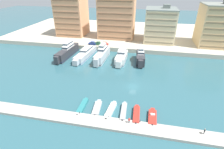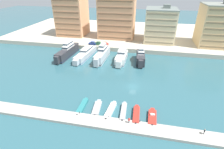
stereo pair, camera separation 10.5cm
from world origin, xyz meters
The scene contains 26 objects.
ground_plane centered at (0.00, 0.00, 0.00)m, with size 400.00×400.00×0.00m, color #2D5B66.
quay_promenade centered at (0.00, 68.34, 1.11)m, with size 180.00×70.00×2.23m, color #BCB29E.
pier_dock centered at (0.00, -20.77, 0.40)m, with size 120.00×4.43×0.80m, color #A8A399.
yacht_charcoal_far_left centered at (-35.45, 22.14, 2.69)m, with size 4.74×21.95×8.96m.
yacht_silver_left centered at (-26.27, 23.04, 1.77)m, with size 6.06×22.77×6.16m.
yacht_silver_mid_left centered at (-17.24, 21.74, 2.77)m, with size 4.39×19.48×9.19m.
yacht_white_center_left centered at (-7.72, 21.47, 2.13)m, with size 4.50×16.50×7.05m.
yacht_charcoal_center centered at (1.19, 22.36, 2.56)m, with size 4.69×14.94×8.60m.
motorboat_teal_far_left centered at (-13.95, -15.38, 0.40)m, with size 1.69×8.57×0.85m.
motorboat_grey_left centered at (-9.36, -15.02, 0.39)m, with size 2.65×7.58×0.84m.
motorboat_white_mid_left centered at (-5.13, -15.53, 0.51)m, with size 2.53×8.41×1.02m.
motorboat_grey_center_left centered at (-1.28, -15.20, 0.52)m, with size 1.91×8.41×1.04m.
motorboat_red_center centered at (2.46, -15.81, 0.52)m, with size 2.01×8.03×1.04m.
motorboat_red_center_right centered at (6.92, -15.94, 0.51)m, with size 2.26×7.23×1.47m.
car_blue_far_left centered at (-26.49, 35.89, 3.20)m, with size 4.15×2.01×1.80m.
car_green_left centered at (-23.27, 36.38, 3.20)m, with size 4.15×2.02×1.80m.
car_red_mid_left centered at (-19.47, 36.35, 3.20)m, with size 4.18×2.08×1.80m.
apartment_block_far_left centered at (-45.34, 54.53, 14.31)m, with size 17.68×16.87×26.07m.
apartment_block_left centered at (-15.84, 53.30, 14.33)m, with size 21.82×14.38×26.12m.
apartment_block_mid_left centered at (9.86, 51.22, 11.55)m, with size 17.00×18.07×20.54m.
apartment_block_center_left centered at (39.00, 49.32, 13.09)m, with size 17.43×17.57×23.62m.
pedestrian_near_edge centered at (0.81, -19.73, 1.81)m, with size 0.59×0.43×1.70m.
pedestrian_mid_deck centered at (19.28, -19.86, 1.79)m, with size 0.34×0.62×1.66m.
bollard_west centered at (-13.40, -18.81, 1.13)m, with size 0.20×0.20×0.61m.
bollard_west_mid centered at (-4.89, -18.81, 1.13)m, with size 0.20×0.20×0.61m.
bollard_east_mid centered at (3.62, -18.81, 1.13)m, with size 0.20×0.20×0.61m.
Camera 1 is at (3.34, -54.70, 34.04)m, focal length 28.00 mm.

